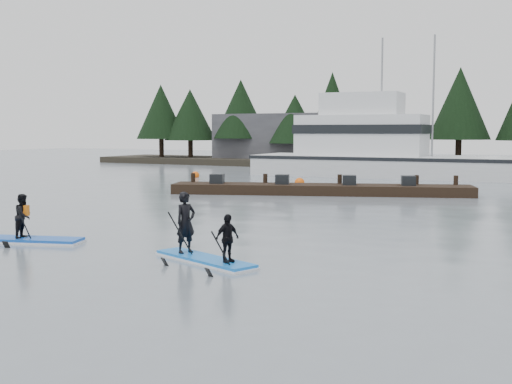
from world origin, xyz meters
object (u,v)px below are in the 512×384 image
at_px(fishing_boat_large, 385,164).
at_px(paddleboard_solo, 24,227).
at_px(floating_dock, 320,189).
at_px(paddleboard_duo, 203,238).

xyz_separation_m(fishing_boat_large, paddleboard_solo, (-1.79, -32.48, -0.43)).
relative_size(floating_dock, paddleboard_solo, 4.34).
distance_m(floating_dock, paddleboard_duo, 17.94).
bearing_deg(paddleboard_solo, fishing_boat_large, 69.52).
xyz_separation_m(floating_dock, paddleboard_duo, (3.71, -17.55, 0.33)).
height_order(fishing_boat_large, paddleboard_duo, fishing_boat_large).
xyz_separation_m(fishing_boat_large, floating_dock, (0.76, -14.91, -0.62)).
height_order(floating_dock, paddleboard_solo, paddleboard_solo).
xyz_separation_m(floating_dock, paddleboard_solo, (-2.54, -17.58, 0.19)).
bearing_deg(fishing_boat_large, floating_dock, -89.61).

